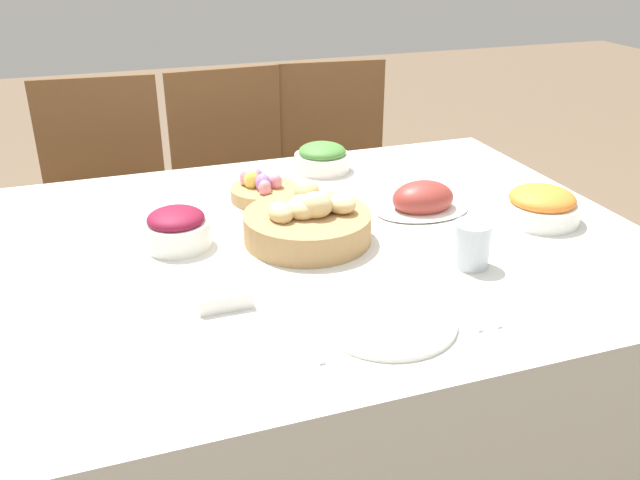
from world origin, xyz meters
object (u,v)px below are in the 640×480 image
object	(u,v)px
ham_platter	(423,200)
green_salad_bowl	(322,158)
chair_far_right	(338,180)
spoon	(474,305)
fork	(310,337)
butter_dish	(223,298)
chair_far_center	(237,193)
chair_far_left	(107,208)
beet_salad_bowl	(177,228)
bread_basket	(308,222)
egg_basket	(263,190)
drinking_cup	(471,245)
knife	(460,308)
dinner_plate	(388,321)
carrot_bowl	(541,205)

from	to	relation	value
ham_platter	green_salad_bowl	size ratio (longest dim) A/B	1.52
chair_far_right	spoon	world-z (taller)	chair_far_right
fork	butter_dish	world-z (taller)	butter_dish
chair_far_center	chair_far_left	size ratio (longest dim) A/B	1.00
ham_platter	butter_dish	size ratio (longest dim) A/B	2.42
beet_salad_bowl	butter_dish	bearing A→B (deg)	-81.68
bread_basket	beet_salad_bowl	distance (m)	0.30
chair_far_right	fork	size ratio (longest dim) A/B	5.57
ham_platter	beet_salad_bowl	world-z (taller)	beet_salad_bowl
bread_basket	egg_basket	size ratio (longest dim) A/B	1.64
ham_platter	spoon	bearing A→B (deg)	-104.90
bread_basket	beet_salad_bowl	size ratio (longest dim) A/B	1.93
green_salad_bowl	drinking_cup	world-z (taller)	drinking_cup
fork	butter_dish	distance (m)	0.20
chair_far_right	knife	bearing A→B (deg)	-94.32
egg_basket	fork	bearing A→B (deg)	-97.75
green_salad_bowl	chair_far_left	bearing A→B (deg)	141.99
chair_far_right	knife	xyz separation A→B (m)	(-0.25, -1.33, 0.23)
chair_far_left	beet_salad_bowl	world-z (taller)	chair_far_left
dinner_plate	ham_platter	bearing A→B (deg)	56.56
bread_basket	beet_salad_bowl	world-z (taller)	bread_basket
ham_platter	carrot_bowl	bearing A→B (deg)	-31.38
butter_dish	fork	bearing A→B (deg)	-53.49
chair_far_center	butter_dish	size ratio (longest dim) A/B	9.07
green_salad_bowl	knife	bearing A→B (deg)	-90.94
dinner_plate	drinking_cup	world-z (taller)	drinking_cup
chair_far_left	butter_dish	size ratio (longest dim) A/B	9.07
beet_salad_bowl	butter_dish	distance (m)	0.30
green_salad_bowl	dinner_plate	world-z (taller)	green_salad_bowl
chair_far_left	carrot_bowl	distance (m)	1.46
bread_basket	fork	world-z (taller)	bread_basket
spoon	dinner_plate	bearing A→B (deg)	176.65
fork	ham_platter	bearing A→B (deg)	48.64
dinner_plate	bread_basket	bearing A→B (deg)	93.91
chair_far_center	chair_far_right	size ratio (longest dim) A/B	1.00
beet_salad_bowl	drinking_cup	world-z (taller)	drinking_cup
chair_far_left	fork	xyz separation A→B (m)	(0.30, -1.33, 0.23)
knife	chair_far_center	bearing A→B (deg)	99.64
chair_far_center	knife	size ratio (longest dim) A/B	5.57
chair_far_center	drinking_cup	xyz separation A→B (m)	(0.26, -1.17, 0.28)
chair_far_center	green_salad_bowl	xyz separation A→B (m)	(0.16, -0.49, 0.27)
egg_basket	knife	bearing A→B (deg)	-72.40
carrot_bowl	fork	xyz separation A→B (m)	(-0.71, -0.31, -0.04)
dinner_plate	knife	distance (m)	0.15
ham_platter	knife	world-z (taller)	ham_platter
dinner_plate	knife	world-z (taller)	dinner_plate
beet_salad_bowl	knife	world-z (taller)	beet_salad_bowl
bread_basket	beet_salad_bowl	bearing A→B (deg)	166.79
chair_far_center	carrot_bowl	bearing A→B (deg)	-64.15
bread_basket	dinner_plate	xyz separation A→B (m)	(0.03, -0.39, -0.04)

